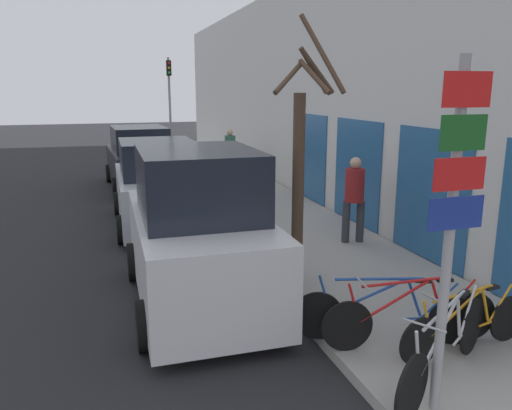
# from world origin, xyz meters

# --- Properties ---
(ground_plane) EXTENTS (80.00, 80.00, 0.00)m
(ground_plane) POSITION_xyz_m (0.00, 11.20, 0.00)
(ground_plane) COLOR black
(sidewalk_curb) EXTENTS (3.20, 32.00, 0.15)m
(sidewalk_curb) POSITION_xyz_m (2.60, 14.00, 0.07)
(sidewalk_curb) COLOR #9E9B93
(sidewalk_curb) RESTS_ON ground
(building_facade) EXTENTS (0.23, 32.00, 6.50)m
(building_facade) POSITION_xyz_m (4.35, 13.91, 3.22)
(building_facade) COLOR silver
(building_facade) RESTS_ON ground
(signpost) EXTENTS (0.59, 0.12, 3.47)m
(signpost) POSITION_xyz_m (1.48, 2.72, 2.12)
(signpost) COLOR #939399
(signpost) RESTS_ON sidewalk_curb
(bicycle_0) EXTENTS (2.07, 1.29, 0.97)m
(bicycle_0) POSITION_xyz_m (1.86, 3.08, 0.56)
(bicycle_0) COLOR black
(bicycle_0) RESTS_ON sidewalk_curb
(bicycle_1) EXTENTS (2.04, 0.44, 0.84)m
(bicycle_1) POSITION_xyz_m (2.53, 3.55, 0.51)
(bicycle_1) COLOR black
(bicycle_1) RESTS_ON sidewalk_curb
(bicycle_2) EXTENTS (2.30, 0.50, 0.90)m
(bicycle_2) POSITION_xyz_m (1.99, 3.91, 0.54)
(bicycle_2) COLOR black
(bicycle_2) RESTS_ON sidewalk_curb
(bicycle_3) EXTENTS (2.20, 0.92, 0.89)m
(bicycle_3) POSITION_xyz_m (1.74, 4.09, 0.53)
(bicycle_3) COLOR black
(bicycle_3) RESTS_ON sidewalk_curb
(parked_car_0) EXTENTS (2.14, 4.13, 2.46)m
(parked_car_0) POSITION_xyz_m (-0.24, 6.30, 1.11)
(parked_car_0) COLOR silver
(parked_car_0) RESTS_ON ground
(parked_car_1) EXTENTS (2.14, 4.22, 2.13)m
(parked_car_1) POSITION_xyz_m (-0.29, 11.16, 0.97)
(parked_car_1) COLOR #B2B7BC
(parked_car_1) RESTS_ON ground
(parked_car_2) EXTENTS (2.26, 4.79, 2.10)m
(parked_car_2) POSITION_xyz_m (-0.32, 16.32, 0.96)
(parked_car_2) COLOR black
(parked_car_2) RESTS_ON ground
(pedestrian_near) EXTENTS (0.47, 0.40, 1.81)m
(pedestrian_near) POSITION_xyz_m (3.41, 8.08, 1.19)
(pedestrian_near) COLOR #333338
(pedestrian_near) RESTS_ON sidewalk_curb
(pedestrian_far) EXTENTS (0.44, 0.39, 1.75)m
(pedestrian_far) POSITION_xyz_m (2.96, 16.66, 1.16)
(pedestrian_far) COLOR #4C3D2D
(pedestrian_far) RESTS_ON sidewalk_curb
(street_tree) EXTENTS (1.22, 0.96, 4.28)m
(street_tree) POSITION_xyz_m (1.48, 6.37, 2.09)
(street_tree) COLOR #4C3828
(street_tree) RESTS_ON sidewalk_curb
(traffic_light) EXTENTS (0.20, 0.30, 4.50)m
(traffic_light) POSITION_xyz_m (1.47, 21.35, 3.03)
(traffic_light) COLOR #939399
(traffic_light) RESTS_ON sidewalk_curb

